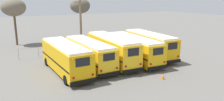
# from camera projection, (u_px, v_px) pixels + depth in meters

# --- Properties ---
(ground_plane) EXTENTS (160.00, 160.00, 0.00)m
(ground_plane) POSITION_uv_depth(u_px,v_px,m) (113.00, 64.00, 26.20)
(ground_plane) COLOR #66635E
(school_bus_0) EXTENTS (2.99, 9.68, 3.11)m
(school_bus_0) POSITION_uv_depth(u_px,v_px,m) (65.00, 57.00, 22.98)
(school_bus_0) COLOR #EAAA0F
(school_bus_0) RESTS_ON ground
(school_bus_1) EXTENTS (2.77, 9.62, 3.02)m
(school_bus_1) POSITION_uv_depth(u_px,v_px,m) (89.00, 53.00, 24.84)
(school_bus_1) COLOR yellow
(school_bus_1) RESTS_ON ground
(school_bus_2) EXTENTS (2.61, 9.95, 3.29)m
(school_bus_2) POSITION_uv_depth(u_px,v_px,m) (112.00, 49.00, 26.15)
(school_bus_2) COLOR yellow
(school_bus_2) RESTS_ON ground
(school_bus_3) EXTENTS (2.77, 10.07, 3.06)m
(school_bus_3) POSITION_uv_depth(u_px,v_px,m) (133.00, 48.00, 27.25)
(school_bus_3) COLOR yellow
(school_bus_3) RESTS_ON ground
(school_bus_4) EXTENTS (2.88, 9.54, 3.20)m
(school_bus_4) POSITION_uv_depth(u_px,v_px,m) (149.00, 44.00, 29.11)
(school_bus_4) COLOR #EAAA0F
(school_bus_4) RESTS_ON ground
(utility_pole) EXTENTS (1.80, 0.30, 8.13)m
(utility_pole) POSITION_uv_depth(u_px,v_px,m) (81.00, 22.00, 33.05)
(utility_pole) COLOR #75604C
(utility_pole) RESTS_ON ground
(bare_tree_0) EXTENTS (3.88, 3.88, 7.71)m
(bare_tree_0) POSITION_uv_depth(u_px,v_px,m) (13.00, 8.00, 35.48)
(bare_tree_0) COLOR brown
(bare_tree_0) RESTS_ON ground
(bare_tree_1) EXTENTS (3.88, 3.88, 7.72)m
(bare_tree_1) POSITION_uv_depth(u_px,v_px,m) (80.00, 6.00, 42.28)
(bare_tree_1) COLOR #473323
(bare_tree_1) RESTS_ON ground
(fence_line) EXTENTS (19.77, 0.06, 1.42)m
(fence_line) POSITION_uv_depth(u_px,v_px,m) (90.00, 45.00, 32.27)
(fence_line) COLOR #939399
(fence_line) RESTS_ON ground
(traffic_cone) EXTENTS (0.36, 0.36, 0.63)m
(traffic_cone) POSITION_uv_depth(u_px,v_px,m) (163.00, 76.00, 21.23)
(traffic_cone) COLOR orange
(traffic_cone) RESTS_ON ground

